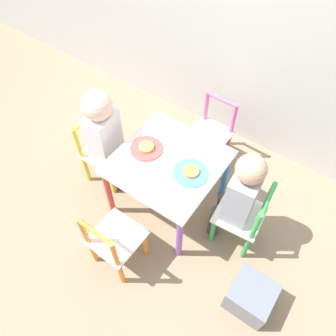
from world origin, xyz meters
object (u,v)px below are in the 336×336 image
(chair_pink, at_px, (211,134))
(chair_orange, at_px, (114,241))
(kids_table, at_px, (168,168))
(plate_right, at_px, (191,172))
(child_left, at_px, (105,132))
(storage_bin, at_px, (251,296))
(chair_yellow, at_px, (102,151))
(child_right, at_px, (239,194))
(plate_left, at_px, (146,148))
(chair_green, at_px, (243,217))

(chair_pink, relative_size, chair_orange, 1.00)
(kids_table, xyz_separation_m, chair_pink, (0.01, 0.50, -0.14))
(kids_table, xyz_separation_m, plate_right, (0.15, 0.00, 0.07))
(child_left, bearing_deg, storage_bin, -107.06)
(chair_pink, distance_m, storage_bin, 1.06)
(chair_yellow, bearing_deg, child_right, -90.28)
(child_right, xyz_separation_m, plate_right, (-0.28, -0.04, 0.02))
(plate_right, bearing_deg, storage_bin, -25.36)
(plate_left, bearing_deg, chair_yellow, -171.40)
(kids_table, height_order, plate_right, plate_right)
(chair_orange, xyz_separation_m, plate_left, (-0.14, 0.50, 0.21))
(chair_green, relative_size, child_left, 0.67)
(chair_orange, bearing_deg, chair_yellow, -41.30)
(plate_right, bearing_deg, chair_green, 7.73)
(chair_yellow, xyz_separation_m, plate_right, (0.65, 0.05, 0.21))
(kids_table, height_order, child_left, child_left)
(kids_table, bearing_deg, chair_green, 5.35)
(kids_table, bearing_deg, chair_yellow, -174.04)
(kids_table, distance_m, child_left, 0.44)
(chair_green, xyz_separation_m, child_right, (-0.06, -0.01, 0.19))
(kids_table, relative_size, chair_green, 1.16)
(kids_table, bearing_deg, chair_orange, -91.44)
(child_left, distance_m, plate_right, 0.59)
(chair_pink, bearing_deg, kids_table, -90.00)
(child_right, distance_m, child_left, 0.87)
(chair_orange, distance_m, plate_right, 0.56)
(chair_orange, height_order, plate_right, chair_orange)
(storage_bin, bearing_deg, chair_yellow, 169.70)
(child_left, bearing_deg, kids_table, -90.00)
(chair_green, relative_size, chair_pink, 1.00)
(child_right, bearing_deg, chair_yellow, -89.68)
(chair_orange, relative_size, plate_left, 2.62)
(chair_yellow, height_order, child_left, child_left)
(chair_pink, xyz_separation_m, child_left, (-0.45, -0.54, 0.21))
(child_right, relative_size, plate_left, 3.85)
(child_left, relative_size, plate_right, 3.80)
(chair_orange, relative_size, storage_bin, 2.27)
(child_right, bearing_deg, chair_pink, -142.71)
(child_right, bearing_deg, plate_right, -87.12)
(child_left, bearing_deg, plate_right, -91.54)
(chair_pink, bearing_deg, child_right, -45.70)
(plate_right, distance_m, plate_left, 0.31)
(plate_right, bearing_deg, child_right, 8.24)
(child_right, relative_size, plate_right, 3.75)
(chair_yellow, distance_m, chair_orange, 0.65)
(chair_orange, xyz_separation_m, plate_right, (0.17, 0.50, 0.21))
(child_left, relative_size, plate_left, 3.90)
(storage_bin, bearing_deg, chair_pink, 132.96)
(kids_table, bearing_deg, plate_left, 180.00)
(chair_pink, bearing_deg, storage_bin, -45.39)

